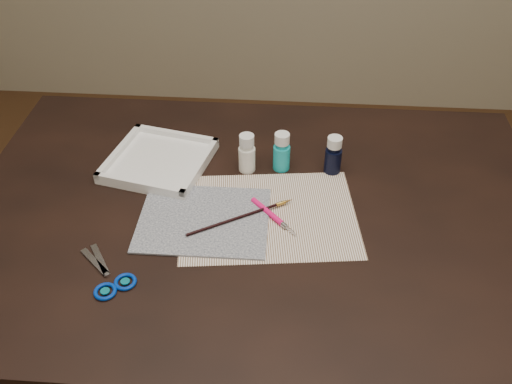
# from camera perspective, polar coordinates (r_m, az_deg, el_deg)

# --- Properties ---
(table) EXTENTS (1.30, 0.90, 0.75)m
(table) POSITION_cam_1_polar(r_m,az_deg,el_deg) (1.53, 0.00, -12.41)
(table) COLOR black
(table) RESTS_ON ground
(paper) EXTENTS (0.41, 0.33, 0.00)m
(paper) POSITION_cam_1_polar(r_m,az_deg,el_deg) (1.24, 1.27, -2.33)
(paper) COLOR white
(paper) RESTS_ON table
(canvas) EXTENTS (0.28, 0.22, 0.00)m
(canvas) POSITION_cam_1_polar(r_m,az_deg,el_deg) (1.23, -5.25, -2.75)
(canvas) COLOR black
(canvas) RESTS_ON paper
(paint_bottle_white) EXTENTS (0.05, 0.05, 0.10)m
(paint_bottle_white) POSITION_cam_1_polar(r_m,az_deg,el_deg) (1.34, -0.92, 3.93)
(paint_bottle_white) COLOR white
(paint_bottle_white) RESTS_ON table
(paint_bottle_cyan) EXTENTS (0.04, 0.04, 0.10)m
(paint_bottle_cyan) POSITION_cam_1_polar(r_m,az_deg,el_deg) (1.34, 2.58, 4.08)
(paint_bottle_cyan) COLOR #16ABB6
(paint_bottle_cyan) RESTS_ON table
(paint_bottle_navy) EXTENTS (0.04, 0.04, 0.10)m
(paint_bottle_navy) POSITION_cam_1_polar(r_m,az_deg,el_deg) (1.35, 7.75, 3.70)
(paint_bottle_navy) COLOR black
(paint_bottle_navy) RESTS_ON table
(paintbrush) EXTENTS (0.22, 0.14, 0.01)m
(paintbrush) POSITION_cam_1_polar(r_m,az_deg,el_deg) (1.22, -1.46, -2.46)
(paintbrush) COLOR black
(paintbrush) RESTS_ON canvas
(craft_knife) EXTENTS (0.11, 0.12, 0.01)m
(craft_knife) POSITION_cam_1_polar(r_m,az_deg,el_deg) (1.22, 1.85, -2.54)
(craft_knife) COLOR #FE116E
(craft_knife) RESTS_ON paper
(scissors) EXTENTS (0.18, 0.18, 0.01)m
(scissors) POSITION_cam_1_polar(r_m,az_deg,el_deg) (1.16, -15.27, -7.65)
(scissors) COLOR silver
(scissors) RESTS_ON table
(palette_tray) EXTENTS (0.27, 0.27, 0.03)m
(palette_tray) POSITION_cam_1_polar(r_m,az_deg,el_deg) (1.39, -9.67, 3.16)
(palette_tray) COLOR white
(palette_tray) RESTS_ON table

